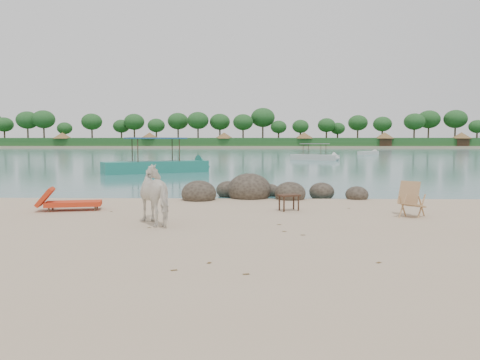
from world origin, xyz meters
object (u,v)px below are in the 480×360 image
(boulders, at_px, (256,192))
(boat_near, at_px, (156,144))
(lounge_chair, at_px, (74,201))
(side_table, at_px, (289,204))
(deck_chair, at_px, (412,201))
(cow, at_px, (159,196))

(boulders, xyz_separation_m, boat_near, (-6.44, 14.15, 1.64))
(boulders, bearing_deg, lounge_chair, -148.83)
(side_table, bearing_deg, boat_near, 88.86)
(lounge_chair, bearing_deg, deck_chair, -18.60)
(side_table, height_order, boat_near, boat_near)
(lounge_chair, xyz_separation_m, boat_near, (-1.19, 17.33, 1.57))
(cow, bearing_deg, side_table, 178.52)
(lounge_chair, height_order, deck_chair, deck_chair)
(lounge_chair, distance_m, deck_chair, 9.31)
(lounge_chair, bearing_deg, cow, -48.49)
(side_table, bearing_deg, lounge_chair, 156.34)
(side_table, distance_m, deck_chair, 3.29)
(boulders, bearing_deg, deck_chair, -45.94)
(boulders, xyz_separation_m, lounge_chair, (-5.26, -3.18, 0.07))
(lounge_chair, xyz_separation_m, deck_chair, (9.26, -0.96, 0.17))
(cow, relative_size, boat_near, 0.22)
(cow, distance_m, lounge_chair, 3.56)
(deck_chair, distance_m, boat_near, 21.11)
(cow, xyz_separation_m, boat_near, (-4.05, 19.40, 1.16))
(cow, height_order, deck_chair, cow)
(deck_chair, bearing_deg, boulders, 177.14)
(cow, height_order, side_table, cow)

